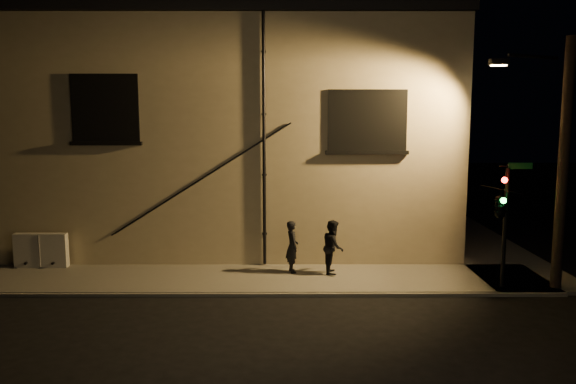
{
  "coord_description": "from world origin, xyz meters",
  "views": [
    {
      "loc": [
        -1.07,
        -15.6,
        5.18
      ],
      "look_at": [
        -1.02,
        1.8,
        2.78
      ],
      "focal_mm": 35.0,
      "sensor_mm": 36.0,
      "label": 1
    }
  ],
  "objects_px": {
    "utility_cabinet": "(41,250)",
    "pedestrian_a": "(292,247)",
    "streetlamp_pole": "(560,160)",
    "traffic_signal": "(501,204)",
    "pedestrian_b": "(333,247)"
  },
  "relations": [
    {
      "from": "utility_cabinet",
      "to": "traffic_signal",
      "type": "distance_m",
      "value": 14.7
    },
    {
      "from": "utility_cabinet",
      "to": "pedestrian_b",
      "type": "height_order",
      "value": "pedestrian_b"
    },
    {
      "from": "streetlamp_pole",
      "to": "traffic_signal",
      "type": "bearing_deg",
      "value": -174.79
    },
    {
      "from": "utility_cabinet",
      "to": "traffic_signal",
      "type": "xyz_separation_m",
      "value": [
        14.38,
        -2.33,
        1.92
      ]
    },
    {
      "from": "pedestrian_b",
      "to": "streetlamp_pole",
      "type": "height_order",
      "value": "streetlamp_pole"
    },
    {
      "from": "traffic_signal",
      "to": "utility_cabinet",
      "type": "bearing_deg",
      "value": 170.78
    },
    {
      "from": "streetlamp_pole",
      "to": "utility_cabinet",
      "type": "bearing_deg",
      "value": 172.28
    },
    {
      "from": "pedestrian_b",
      "to": "traffic_signal",
      "type": "height_order",
      "value": "traffic_signal"
    },
    {
      "from": "pedestrian_b",
      "to": "streetlamp_pole",
      "type": "distance_m",
      "value": 7.17
    },
    {
      "from": "pedestrian_b",
      "to": "traffic_signal",
      "type": "bearing_deg",
      "value": -105.29
    },
    {
      "from": "utility_cabinet",
      "to": "streetlamp_pole",
      "type": "relative_size",
      "value": 0.24
    },
    {
      "from": "pedestrian_b",
      "to": "traffic_signal",
      "type": "relative_size",
      "value": 0.47
    },
    {
      "from": "utility_cabinet",
      "to": "pedestrian_a",
      "type": "relative_size",
      "value": 1.04
    },
    {
      "from": "utility_cabinet",
      "to": "traffic_signal",
      "type": "bearing_deg",
      "value": -9.22
    },
    {
      "from": "pedestrian_a",
      "to": "traffic_signal",
      "type": "bearing_deg",
      "value": -120.01
    }
  ]
}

